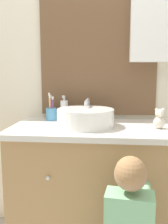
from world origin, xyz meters
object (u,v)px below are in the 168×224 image
Objects in this scene: sink_basin at (86,117)px; soap_dispenser at (64,110)px; toothbrush_holder at (51,113)px; teddy_bear at (159,119)px.

sink_basin is 0.28m from soap_dispenser.
sink_basin is 0.33m from toothbrush_holder.
toothbrush_holder is at bearing -164.91° from soap_dispenser.
sink_basin is 2.07× the size of toothbrush_holder.
teddy_bear is (0.64, -0.24, -0.01)m from soap_dispenser.
soap_dispenser reaches higher than sink_basin.
sink_basin reaches higher than teddy_bear.
soap_dispenser reaches higher than teddy_bear.
soap_dispenser is at bearing 130.08° from sink_basin.
soap_dispenser is (-0.18, 0.21, 0.02)m from sink_basin.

